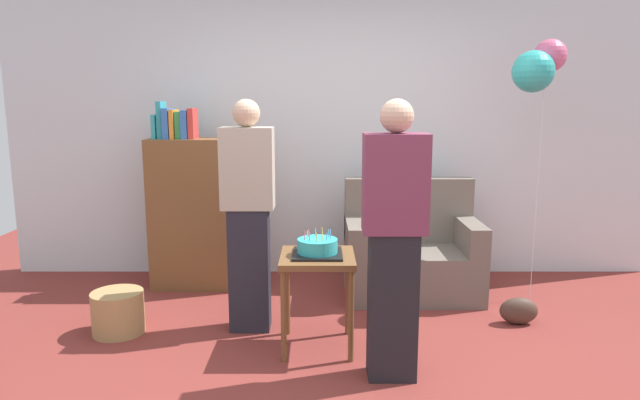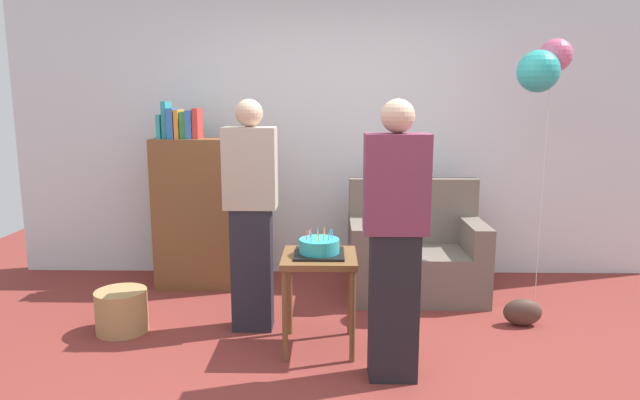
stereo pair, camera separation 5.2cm
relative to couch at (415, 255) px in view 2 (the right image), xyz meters
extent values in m
plane|color=maroon|center=(-0.64, -1.40, -0.34)|extent=(8.00, 8.00, 0.00)
cube|color=silver|center=(-0.64, 0.65, 1.01)|extent=(6.00, 0.10, 2.70)
cube|color=#6B6056|center=(0.00, -0.06, -0.14)|extent=(1.10, 0.70, 0.40)
cube|color=#6B6056|center=(0.00, 0.21, 0.34)|extent=(1.10, 0.16, 0.56)
cube|color=#6B6056|center=(-0.47, -0.06, 0.18)|extent=(0.16, 0.70, 0.24)
cube|color=#6B6056|center=(0.47, -0.06, 0.18)|extent=(0.16, 0.70, 0.24)
cube|color=brown|center=(-1.82, 0.19, 0.31)|extent=(0.80, 0.36, 1.30)
cube|color=teal|center=(-2.15, 0.19, 1.06)|extent=(0.03, 0.22, 0.20)
cube|color=teal|center=(-2.10, 0.19, 1.12)|extent=(0.04, 0.19, 0.31)
cube|color=#3366B7|center=(-2.05, 0.19, 1.09)|extent=(0.05, 0.26, 0.25)
cube|color=orange|center=(-1.99, 0.19, 1.08)|extent=(0.03, 0.25, 0.24)
cube|color=#38934C|center=(-1.95, 0.19, 1.07)|extent=(0.05, 0.19, 0.23)
cube|color=#3366B7|center=(-1.89, 0.19, 1.08)|extent=(0.05, 0.24, 0.24)
cube|color=red|center=(-1.84, 0.19, 1.09)|extent=(0.05, 0.21, 0.25)
cube|color=brown|center=(-0.78, -1.06, 0.27)|extent=(0.48, 0.48, 0.04)
cylinder|color=brown|center=(-0.99, -1.27, -0.04)|extent=(0.04, 0.04, 0.59)
cylinder|color=brown|center=(-0.57, -1.27, -0.04)|extent=(0.04, 0.04, 0.59)
cylinder|color=brown|center=(-0.99, -0.85, -0.04)|extent=(0.04, 0.04, 0.59)
cylinder|color=brown|center=(-0.57, -0.85, -0.04)|extent=(0.04, 0.04, 0.59)
cube|color=black|center=(-0.78, -1.06, 0.30)|extent=(0.32, 0.32, 0.02)
cylinder|color=#2DB2B7|center=(-0.78, -1.06, 0.35)|extent=(0.26, 0.26, 0.09)
cylinder|color=#66B2E5|center=(-0.70, -1.06, 0.43)|extent=(0.01, 0.01, 0.06)
cylinder|color=#66B2E5|center=(-0.71, -1.02, 0.43)|extent=(0.01, 0.01, 0.06)
cylinder|color=#F2CC4C|center=(-0.75, -1.01, 0.43)|extent=(0.01, 0.01, 0.06)
cylinder|color=#66B2E5|center=(-0.80, -0.97, 0.42)|extent=(0.01, 0.01, 0.05)
cylinder|color=#EA668C|center=(-0.84, -1.01, 0.42)|extent=(0.01, 0.01, 0.05)
cylinder|color=#F2CC4C|center=(-0.85, -1.04, 0.42)|extent=(0.01, 0.01, 0.05)
cylinder|color=#EA668C|center=(-0.86, -1.09, 0.43)|extent=(0.01, 0.01, 0.06)
cylinder|color=#66B2E5|center=(-0.83, -1.13, 0.43)|extent=(0.01, 0.01, 0.06)
cylinder|color=#F2CC4C|center=(-0.79, -1.13, 0.43)|extent=(0.01, 0.01, 0.05)
cylinder|color=#F2CC4C|center=(-0.75, -1.13, 0.42)|extent=(0.01, 0.01, 0.05)
cylinder|color=#66B2E5|center=(-0.72, -1.10, 0.42)|extent=(0.01, 0.01, 0.05)
cube|color=#23232D|center=(-1.27, -0.75, 0.10)|extent=(0.28, 0.20, 0.88)
cube|color=#B2A893|center=(-1.27, -0.75, 0.82)|extent=(0.36, 0.22, 0.56)
sphere|color=#D1A889|center=(-1.27, -0.75, 1.19)|extent=(0.19, 0.19, 0.19)
cube|color=black|center=(-0.34, -1.46, 0.10)|extent=(0.28, 0.20, 0.88)
cube|color=#75334C|center=(-0.34, -1.46, 0.82)|extent=(0.36, 0.22, 0.56)
sphere|color=#D1A889|center=(-0.34, -1.46, 1.19)|extent=(0.19, 0.19, 0.19)
cylinder|color=#A88451|center=(-2.19, -0.83, -0.19)|extent=(0.36, 0.36, 0.30)
ellipsoid|color=#473328|center=(0.69, -0.68, -0.24)|extent=(0.28, 0.14, 0.20)
cylinder|color=silver|center=(0.97, -0.16, 0.58)|extent=(0.00, 0.00, 1.84)
sphere|color=#2DADA8|center=(0.86, -0.21, 1.50)|extent=(0.32, 0.32, 0.32)
sphere|color=#D65B84|center=(1.01, -0.12, 1.62)|extent=(0.25, 0.25, 0.25)
camera|label=1|loc=(-0.77, -4.57, 1.28)|focal=31.46mm
camera|label=2|loc=(-0.71, -4.57, 1.28)|focal=31.46mm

